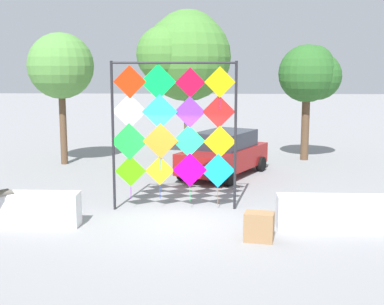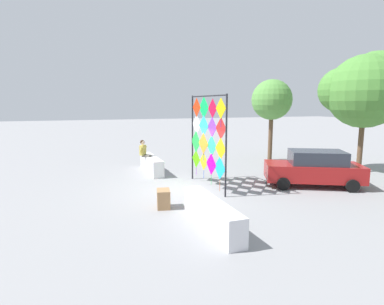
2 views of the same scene
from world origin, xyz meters
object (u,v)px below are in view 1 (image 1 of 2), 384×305
cardboard_box_large (259,227)px  kite_display_rack (174,125)px  tree_far_right (311,74)px  tree_broadleaf (184,53)px  tree_palm_like (60,67)px  parked_car (224,153)px

cardboard_box_large → kite_display_rack: bearing=129.8°
kite_display_rack → tree_far_right: tree_far_right is taller
cardboard_box_large → tree_broadleaf: tree_broadleaf is taller
kite_display_rack → cardboard_box_large: 3.69m
tree_palm_like → tree_broadleaf: size_ratio=0.81×
kite_display_rack → tree_broadleaf: size_ratio=0.63×
kite_display_rack → tree_far_right: 9.07m
cardboard_box_large → tree_broadleaf: (-2.24, 11.11, 3.95)m
kite_display_rack → tree_far_right: (4.82, 7.58, 1.20)m
cardboard_box_large → tree_broadleaf: size_ratio=0.10×
cardboard_box_large → tree_far_right: tree_far_right is taller
kite_display_rack → tree_palm_like: 8.04m
tree_broadleaf → cardboard_box_large: bearing=-78.6°
tree_palm_like → tree_far_right: tree_palm_like is taller
cardboard_box_large → tree_broadleaf: bearing=101.4°
tree_palm_like → tree_broadleaf: 5.17m
parked_car → tree_palm_like: size_ratio=0.86×
cardboard_box_large → tree_palm_like: tree_palm_like is taller
parked_car → tree_palm_like: bearing=162.6°
kite_display_rack → cardboard_box_large: kite_display_rack is taller
parked_car → tree_far_right: bearing=43.2°
kite_display_rack → cardboard_box_large: size_ratio=6.17×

